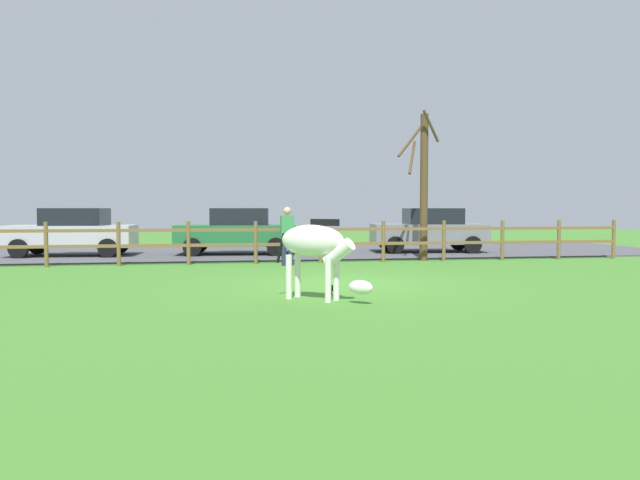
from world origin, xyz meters
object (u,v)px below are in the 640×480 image
(bare_tree, at_px, (423,183))
(parked_car_grey, at_px, (429,230))
(crow_on_grass, at_px, (332,288))
(zebra, at_px, (317,247))
(visitor_near_fence, at_px, (287,233))
(parked_car_silver, at_px, (72,232))
(parked_car_green, at_px, (237,231))

(bare_tree, bearing_deg, parked_car_grey, 66.61)
(bare_tree, xyz_separation_m, crow_on_grass, (-4.13, -6.87, -2.25))
(zebra, distance_m, crow_on_grass, 1.08)
(zebra, xyz_separation_m, visitor_near_fence, (0.21, 6.44, -0.02))
(parked_car_silver, bearing_deg, crow_on_grass, -55.55)
(zebra, distance_m, parked_car_silver, 12.33)
(parked_car_green, bearing_deg, parked_car_grey, -0.06)
(bare_tree, distance_m, zebra, 8.86)
(crow_on_grass, bearing_deg, parked_car_grey, 61.12)
(parked_car_grey, bearing_deg, parked_car_green, 179.94)
(visitor_near_fence, bearing_deg, parked_car_grey, 34.96)
(parked_car_silver, bearing_deg, parked_car_green, -2.22)
(bare_tree, relative_size, parked_car_silver, 1.11)
(parked_car_green, bearing_deg, bare_tree, -27.04)
(parked_car_green, bearing_deg, visitor_near_fence, -71.79)
(parked_car_grey, bearing_deg, crow_on_grass, -118.88)
(parked_car_grey, relative_size, parked_car_silver, 1.02)
(parked_car_grey, bearing_deg, zebra, -119.14)
(parked_car_silver, height_order, visitor_near_fence, visitor_near_fence)
(zebra, distance_m, parked_car_grey, 11.81)
(parked_car_grey, height_order, parked_car_green, same)
(parked_car_silver, bearing_deg, parked_car_grey, -1.01)
(bare_tree, distance_m, crow_on_grass, 8.32)
(crow_on_grass, bearing_deg, parked_car_silver, 124.45)
(bare_tree, relative_size, parked_car_green, 1.10)
(zebra, height_order, parked_car_green, parked_car_green)
(bare_tree, xyz_separation_m, parked_car_silver, (-10.94, 3.06, -1.53))
(crow_on_grass, bearing_deg, bare_tree, 59.00)
(zebra, bearing_deg, parked_car_silver, 121.34)
(bare_tree, bearing_deg, zebra, -121.17)
(crow_on_grass, height_order, visitor_near_fence, visitor_near_fence)
(bare_tree, xyz_separation_m, visitor_near_fence, (-4.31, -1.03, -1.47))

